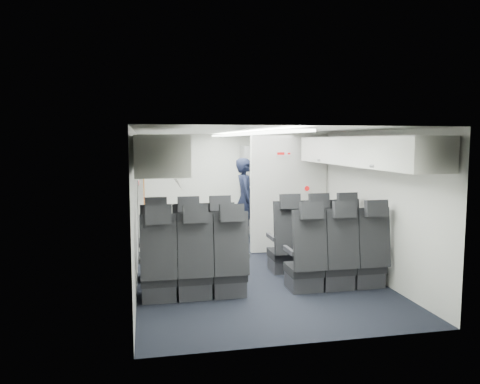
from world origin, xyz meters
name	(u,v)px	position (x,y,z in m)	size (l,w,h in m)	color
cabin_shell	(245,196)	(0.00, 0.00, 1.12)	(3.41, 6.01, 2.16)	black
seat_row_front	(253,248)	(0.00, -0.53, 0.40)	(3.33, 0.56, 1.24)	black
seat_row_mid	(268,263)	(0.00, -1.43, 0.40)	(3.33, 0.56, 1.24)	black
overhead_bin_left_rear	(160,154)	(-1.40, -2.00, 1.86)	(0.53, 1.80, 0.40)	white
overhead_bin_left_front_open	(153,159)	(-1.44, -0.25, 1.74)	(0.64, 1.70, 0.72)	#9E9E93
overhead_bin_right_rear	(392,153)	(1.40, -2.00, 1.86)	(0.53, 1.80, 0.40)	white
overhead_bin_right_front	(335,150)	(1.40, -0.25, 1.86)	(0.53, 1.70, 0.40)	white
bulkhead_partition	(289,193)	(0.98, 0.80, 1.08)	(1.40, 0.15, 2.13)	white
galley_unit	(261,189)	(0.95, 2.72, 0.95)	(0.85, 0.52, 1.90)	#939399
boarding_door	(141,198)	(-1.64, 1.55, 0.95)	(0.12, 1.27, 1.86)	silver
flight_attendant	(245,200)	(0.40, 1.83, 0.83)	(0.61, 0.40, 1.67)	black
carry_on_bag	(155,157)	(-1.41, -0.38, 1.78)	(0.42, 0.29, 0.25)	black
papers	(255,188)	(0.59, 1.78, 1.06)	(0.22, 0.02, 0.15)	white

